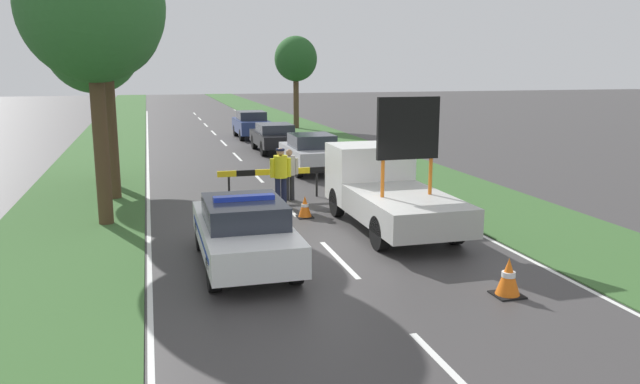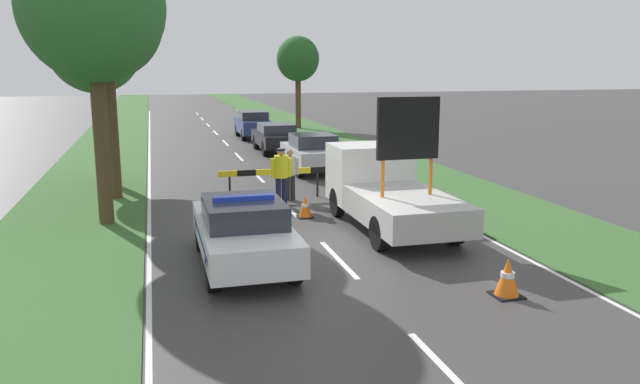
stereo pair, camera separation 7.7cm
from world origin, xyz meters
name	(u,v)px [view 1 (the left image)]	position (x,y,z in m)	size (l,w,h in m)	color
ground_plane	(329,249)	(0.00, 0.00, 0.00)	(160.00, 160.00, 0.00)	#3D3A3A
lane_markings	(242,161)	(0.00, 13.95, 0.00)	(8.18, 65.39, 0.01)	silver
grass_verge_left	(107,149)	(-6.06, 20.00, 0.01)	(3.84, 120.00, 0.03)	#38602D
grass_verge_right	(334,141)	(6.06, 20.00, 0.01)	(3.84, 120.00, 0.03)	#38602D
police_car	(244,231)	(-2.07, -0.66, 0.76)	(1.82, 4.58, 1.55)	white
work_truck	(386,189)	(2.07, 1.72, 0.99)	(2.15, 5.35, 3.47)	white
road_barrier	(274,174)	(-0.16, 5.83, 0.81)	(3.55, 0.08, 0.97)	black
police_officer	(281,172)	(-0.16, 4.67, 1.06)	(0.64, 0.41, 1.79)	#191E38
pedestrian_civilian	(289,170)	(0.29, 5.52, 0.95)	(0.58, 0.37, 1.62)	#232326
traffic_cone_near_police	(305,207)	(0.21, 3.16, 0.30)	(0.44, 0.44, 0.61)	black
traffic_cone_centre_front	(275,211)	(-0.66, 3.09, 0.25)	(0.36, 0.36, 0.51)	black
traffic_cone_near_truck	(508,277)	(2.38, -3.72, 0.36)	(0.53, 0.53, 0.73)	black
queued_car_sedan_silver	(311,152)	(2.30, 10.56, 0.78)	(1.82, 3.91, 1.51)	#B2B2B7
queued_car_sedan_black	(275,137)	(2.02, 16.62, 0.75)	(1.80, 4.26, 1.39)	black
queued_car_hatch_blue	(251,124)	(1.86, 22.80, 0.81)	(1.72, 4.06, 1.57)	navy
roadside_tree_near_left	(104,19)	(-5.05, 7.19, 5.56)	(3.49, 3.49, 7.44)	#4C3823
roadside_tree_near_right	(91,7)	(-5.13, 3.82, 5.62)	(3.66, 3.66, 7.59)	#4C3823
roadside_tree_mid_left	(296,60)	(5.69, 27.66, 4.55)	(2.82, 2.82, 6.09)	#4C3823
roadside_tree_mid_right	(93,45)	(-5.66, 10.39, 4.91)	(3.31, 3.31, 6.69)	#4C3823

